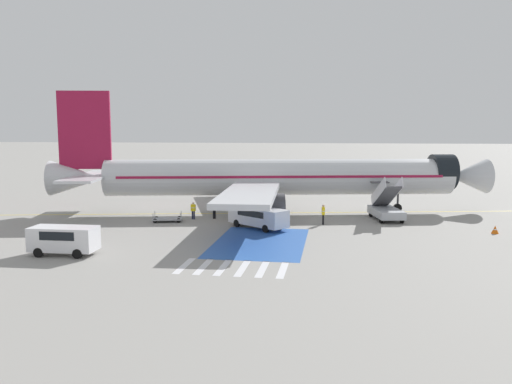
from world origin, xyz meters
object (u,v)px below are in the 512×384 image
at_px(ground_crew_0, 323,213).
at_px(traffic_cone_0, 495,230).
at_px(boarding_stairs_forward, 386,209).
at_px(baggage_cart, 167,219).
at_px(fuel_tanker, 247,176).
at_px(airliner, 273,177).
at_px(ground_crew_2, 214,209).
at_px(service_van_2, 64,238).
at_px(ground_crew_1, 193,209).
at_px(service_van_0, 258,216).

xyz_separation_m(ground_crew_0, traffic_cone_0, (13.66, -1.83, -0.70)).
relative_size(boarding_stairs_forward, baggage_cart, 1.91).
distance_m(fuel_tanker, ground_crew_0, 30.12).
bearing_deg(airliner, ground_crew_2, -62.23).
distance_m(ground_crew_0, traffic_cone_0, 13.80).
relative_size(airliner, baggage_cart, 14.97).
xyz_separation_m(ground_crew_2, traffic_cone_0, (23.78, -3.21, -0.63)).
bearing_deg(traffic_cone_0, service_van_2, -158.79).
bearing_deg(fuel_tanker, ground_crew_1, -4.08).
distance_m(airliner, ground_crew_1, 8.71).
distance_m(service_van_2, ground_crew_0, 21.48).
relative_size(baggage_cart, ground_crew_2, 1.75).
relative_size(airliner, ground_crew_2, 26.15).
height_order(boarding_stairs_forward, fuel_tanker, boarding_stairs_forward).
bearing_deg(airliner, baggage_cart, -66.12).
height_order(fuel_tanker, traffic_cone_0, fuel_tanker).
relative_size(airliner, ground_crew_1, 26.76).
height_order(service_van_2, baggage_cart, service_van_2).
distance_m(service_van_0, ground_crew_1, 7.39).
bearing_deg(service_van_0, boarding_stairs_forward, -25.73).
bearing_deg(ground_crew_2, airliner, 168.29).
distance_m(baggage_cart, traffic_cone_0, 27.61).
height_order(service_van_2, ground_crew_1, service_van_2).
height_order(service_van_0, ground_crew_2, service_van_0).
relative_size(service_van_2, ground_crew_1, 2.70).
bearing_deg(boarding_stairs_forward, service_van_0, -163.54).
bearing_deg(ground_crew_0, traffic_cone_0, 72.04).
height_order(ground_crew_0, ground_crew_1, ground_crew_0).
bearing_deg(boarding_stairs_forward, baggage_cart, -179.86).
relative_size(service_van_0, traffic_cone_0, 8.70).
distance_m(fuel_tanker, service_van_0, 31.02).
xyz_separation_m(service_van_0, ground_crew_2, (-4.75, 3.99, -0.13)).
relative_size(airliner, fuel_tanker, 4.95).
relative_size(fuel_tanker, ground_crew_1, 5.41).
bearing_deg(ground_crew_2, baggage_cart, -21.28).
bearing_deg(baggage_cart, traffic_cone_0, 73.99).
bearing_deg(ground_crew_1, service_van_0, 159.27).
relative_size(airliner, service_van_2, 9.93).
distance_m(baggage_cart, ground_crew_1, 2.59).
distance_m(baggage_cart, ground_crew_0, 13.98).
distance_m(airliner, service_van_0, 8.46).
distance_m(airliner, fuel_tanker, 23.30).
bearing_deg(fuel_tanker, service_van_0, 8.25).
height_order(airliner, ground_crew_0, airliner).
bearing_deg(service_van_0, service_van_2, 170.36).
distance_m(boarding_stairs_forward, ground_crew_2, 15.89).
relative_size(airliner, traffic_cone_0, 67.88).
xyz_separation_m(boarding_stairs_forward, baggage_cart, (-19.59, -4.11, -0.75)).
xyz_separation_m(boarding_stairs_forward, service_van_0, (-11.03, -5.90, 0.07)).
distance_m(fuel_tanker, ground_crew_1, 27.03).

